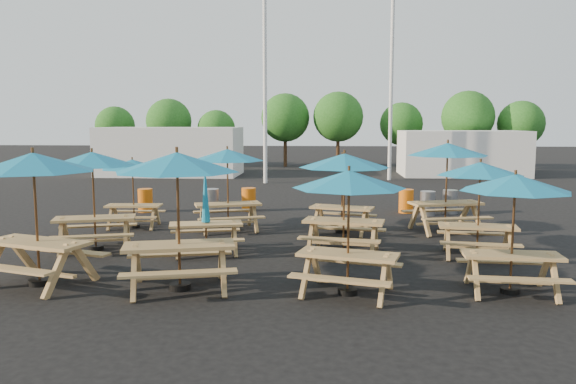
# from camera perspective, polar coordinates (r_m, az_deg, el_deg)

# --- Properties ---
(ground) EXTENTS (120.00, 120.00, 0.00)m
(ground) POSITION_cam_1_polar(r_m,az_deg,el_deg) (14.77, -0.39, -4.96)
(ground) COLOR black
(ground) RESTS_ON ground
(picnic_unit_0) EXTENTS (2.84, 2.84, 2.55)m
(picnic_unit_0) POSITION_cam_1_polar(r_m,az_deg,el_deg) (11.47, -24.44, 2.06)
(picnic_unit_0) COLOR #A97F4B
(picnic_unit_0) RESTS_ON ground
(picnic_unit_1) EXTENTS (2.65, 2.65, 2.41)m
(picnic_unit_1) POSITION_cam_1_polar(r_m,az_deg,el_deg) (14.20, -19.26, 2.64)
(picnic_unit_1) COLOR #A97F4B
(picnic_unit_1) RESTS_ON ground
(picnic_unit_2) EXTENTS (1.92, 1.92, 2.03)m
(picnic_unit_2) POSITION_cam_1_polar(r_m,az_deg,el_deg) (16.97, -15.52, 2.34)
(picnic_unit_2) COLOR #A97F4B
(picnic_unit_2) RESTS_ON ground
(picnic_unit_3) EXTENTS (2.76, 2.76, 2.57)m
(picnic_unit_3) POSITION_cam_1_polar(r_m,az_deg,el_deg) (10.35, -11.19, 2.19)
(picnic_unit_3) COLOR #A97F4B
(picnic_unit_3) RESTS_ON ground
(picnic_unit_4) EXTENTS (2.00, 1.84, 2.17)m
(picnic_unit_4) POSITION_cam_1_polar(r_m,az_deg,el_deg) (13.35, -8.35, -2.44)
(picnic_unit_4) COLOR #A97F4B
(picnic_unit_4) RESTS_ON ground
(picnic_unit_5) EXTENTS (2.65, 2.65, 2.36)m
(picnic_unit_5) POSITION_cam_1_polar(r_m,az_deg,el_deg) (15.98, -6.18, 3.29)
(picnic_unit_5) COLOR #A97F4B
(picnic_unit_5) RESTS_ON ground
(picnic_unit_6) EXTENTS (2.47, 2.47, 2.26)m
(picnic_unit_6) POSITION_cam_1_polar(r_m,az_deg,el_deg) (9.95, 6.20, 0.55)
(picnic_unit_6) COLOR #A97F4B
(picnic_unit_6) RESTS_ON ground
(picnic_unit_7) EXTENTS (2.48, 2.48, 2.39)m
(picnic_unit_7) POSITION_cam_1_polar(r_m,az_deg,el_deg) (13.13, 5.75, 2.59)
(picnic_unit_7) COLOR #A97F4B
(picnic_unit_7) RESTS_ON ground
(picnic_unit_8) EXTENTS (2.42, 2.42, 2.21)m
(picnic_unit_8) POSITION_cam_1_polar(r_m,az_deg,el_deg) (15.64, 5.55, 2.74)
(picnic_unit_8) COLOR #A97F4B
(picnic_unit_8) RESTS_ON ground
(picnic_unit_9) EXTENTS (2.08, 2.08, 2.19)m
(picnic_unit_9) POSITION_cam_1_polar(r_m,az_deg,el_deg) (10.74, 22.06, 0.21)
(picnic_unit_9) COLOR #A97F4B
(picnic_unit_9) RESTS_ON ground
(picnic_unit_10) EXTENTS (2.22, 2.22, 2.21)m
(picnic_unit_10) POSITION_cam_1_polar(r_m,az_deg,el_deg) (13.43, 18.94, 1.70)
(picnic_unit_10) COLOR #A97F4B
(picnic_unit_10) RESTS_ON ground
(picnic_unit_11) EXTENTS (2.75, 2.75, 2.53)m
(picnic_unit_11) POSITION_cam_1_polar(r_m,az_deg,el_deg) (16.31, 15.89, 3.68)
(picnic_unit_11) COLOR #A97F4B
(picnic_unit_11) RESTS_ON ground
(waste_bin_0) EXTENTS (0.50, 0.50, 0.80)m
(waste_bin_0) POSITION_cam_1_polar(r_m,az_deg,el_deg) (20.01, -14.29, -0.83)
(waste_bin_0) COLOR #DC620C
(waste_bin_0) RESTS_ON ground
(waste_bin_1) EXTENTS (0.50, 0.50, 0.80)m
(waste_bin_1) POSITION_cam_1_polar(r_m,az_deg,el_deg) (19.56, -7.75, -0.85)
(waste_bin_1) COLOR gray
(waste_bin_1) RESTS_ON ground
(waste_bin_2) EXTENTS (0.50, 0.50, 0.80)m
(waste_bin_2) POSITION_cam_1_polar(r_m,az_deg,el_deg) (19.70, -4.01, -0.75)
(waste_bin_2) COLOR #DC620C
(waste_bin_2) RESTS_ON ground
(waste_bin_3) EXTENTS (0.50, 0.50, 0.80)m
(waste_bin_3) POSITION_cam_1_polar(r_m,az_deg,el_deg) (19.65, 11.91, -0.90)
(waste_bin_3) COLOR #DC620C
(waste_bin_3) RESTS_ON ground
(waste_bin_4) EXTENTS (0.50, 0.50, 0.80)m
(waste_bin_4) POSITION_cam_1_polar(r_m,az_deg,el_deg) (19.28, 14.01, -1.11)
(waste_bin_4) COLOR gray
(waste_bin_4) RESTS_ON ground
(waste_bin_5) EXTENTS (0.50, 0.50, 0.80)m
(waste_bin_5) POSITION_cam_1_polar(r_m,az_deg,el_deg) (19.82, 16.14, -0.96)
(waste_bin_5) COLOR gray
(waste_bin_5) RESTS_ON ground
(mast_0) EXTENTS (0.20, 0.20, 12.00)m
(mast_0) POSITION_cam_1_polar(r_m,az_deg,el_deg) (28.72, -2.37, 12.91)
(mast_0) COLOR silver
(mast_0) RESTS_ON ground
(mast_1) EXTENTS (0.20, 0.20, 12.00)m
(mast_1) POSITION_cam_1_polar(r_m,az_deg,el_deg) (30.73, 10.49, 12.42)
(mast_1) COLOR silver
(mast_1) RESTS_ON ground
(event_tent_0) EXTENTS (8.00, 4.00, 2.80)m
(event_tent_0) POSITION_cam_1_polar(r_m,az_deg,el_deg) (33.69, -11.81, 4.07)
(event_tent_0) COLOR silver
(event_tent_0) RESTS_ON ground
(event_tent_1) EXTENTS (7.00, 4.00, 2.60)m
(event_tent_1) POSITION_cam_1_polar(r_m,az_deg,el_deg) (34.38, 17.22, 3.80)
(event_tent_1) COLOR silver
(event_tent_1) RESTS_ON ground
(tree_0) EXTENTS (2.80, 2.80, 4.24)m
(tree_0) POSITION_cam_1_polar(r_m,az_deg,el_deg) (42.44, -17.16, 6.43)
(tree_0) COLOR #382314
(tree_0) RESTS_ON ground
(tree_1) EXTENTS (3.11, 3.11, 4.72)m
(tree_1) POSITION_cam_1_polar(r_m,az_deg,el_deg) (39.80, -12.01, 7.03)
(tree_1) COLOR #382314
(tree_1) RESTS_ON ground
(tree_2) EXTENTS (2.59, 2.59, 3.93)m
(tree_2) POSITION_cam_1_polar(r_m,az_deg,el_deg) (38.78, -7.29, 6.35)
(tree_2) COLOR #382314
(tree_2) RESTS_ON ground
(tree_3) EXTENTS (3.36, 3.36, 5.09)m
(tree_3) POSITION_cam_1_polar(r_m,az_deg,el_deg) (39.22, -0.28, 7.56)
(tree_3) COLOR #382314
(tree_3) RESTS_ON ground
(tree_4) EXTENTS (3.41, 3.41, 5.17)m
(tree_4) POSITION_cam_1_polar(r_m,az_deg,el_deg) (38.67, 5.12, 7.61)
(tree_4) COLOR #382314
(tree_4) RESTS_ON ground
(tree_5) EXTENTS (2.94, 2.94, 4.45)m
(tree_5) POSITION_cam_1_polar(r_m,az_deg,el_deg) (39.42, 11.44, 6.79)
(tree_5) COLOR #382314
(tree_5) RESTS_ON ground
(tree_6) EXTENTS (3.38, 3.38, 5.13)m
(tree_6) POSITION_cam_1_polar(r_m,az_deg,el_deg) (38.41, 17.80, 7.26)
(tree_6) COLOR #382314
(tree_6) RESTS_ON ground
(tree_7) EXTENTS (2.95, 2.95, 4.48)m
(tree_7) POSITION_cam_1_polar(r_m,az_deg,el_deg) (39.38, 22.59, 6.41)
(tree_7) COLOR #382314
(tree_7) RESTS_ON ground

